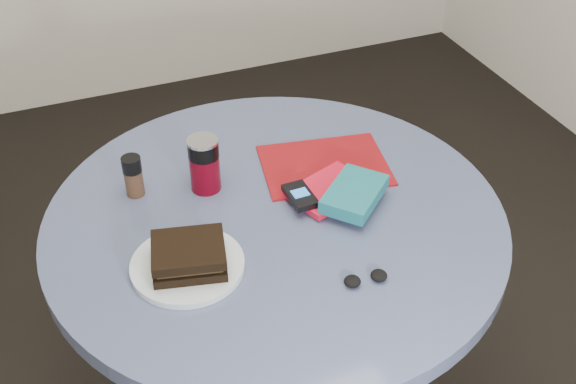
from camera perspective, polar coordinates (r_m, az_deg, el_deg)
name	(u,v)px	position (r m, az deg, el deg)	size (l,w,h in m)	color
table	(276,268)	(1.67, -0.96, -6.03)	(1.00, 1.00, 0.75)	black
plate	(188,265)	(1.44, -7.94, -5.77)	(0.23, 0.23, 0.01)	silver
sandwich	(189,255)	(1.42, -7.84, -4.99)	(0.16, 0.15, 0.05)	black
soda_can	(204,164)	(1.61, -6.62, 2.19)	(0.08, 0.08, 0.13)	#650514
pepper_grinder	(133,176)	(1.62, -12.13, 1.27)	(0.05, 0.05, 0.10)	#422B1C
magazine	(325,165)	(1.70, 2.91, 2.12)	(0.29, 0.22, 0.01)	maroon
red_book	(329,190)	(1.61, 3.23, 0.18)	(0.18, 0.12, 0.01)	red
novel	(354,194)	(1.57, 5.27, -0.15)	(0.16, 0.10, 0.03)	#165F6A
mp3_player	(300,196)	(1.57, 0.96, -0.31)	(0.05, 0.09, 0.02)	black
headphones	(366,278)	(1.41, 6.16, -6.81)	(0.09, 0.04, 0.02)	black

